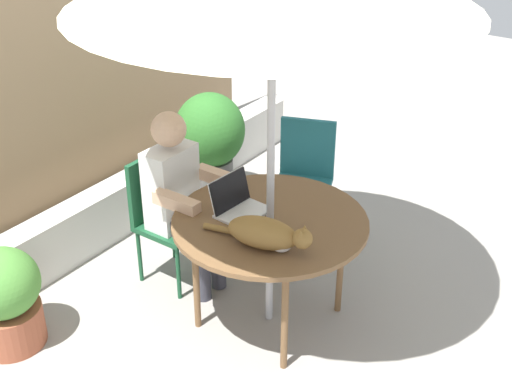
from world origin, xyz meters
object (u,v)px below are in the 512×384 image
Objects in this scene: patio_table at (270,227)px; laptop at (236,202)px; chair_empty at (304,171)px; person_seated at (180,193)px; cat at (267,234)px; potted_plant_near_fence at (210,140)px; chair_occupied at (163,209)px; potted_plant_by_chair at (4,297)px.

laptop is at bearing 99.20° from patio_table.
person_seated is (-1.00, 0.31, 0.17)m from chair_empty.
cat is 0.72× the size of potted_plant_near_fence.
chair_occupied is 0.72× the size of person_seated.
cat is at bearing -157.35° from chair_empty.
potted_plant_by_chair is (-1.07, 0.28, -0.17)m from chair_occupied.
chair_empty is 1.09m from laptop.
chair_empty is 0.87m from potted_plant_near_fence.
patio_table is 1.60m from potted_plant_near_fence.
patio_table is 0.95× the size of person_seated.
cat is at bearing -131.85° from potted_plant_near_fence.
chair_empty is at bearing 8.68° from laptop.
potted_plant_near_fence is (1.00, 0.56, -0.15)m from person_seated.
chair_occupied is 0.96× the size of potted_plant_near_fence.
person_seated is at bearing -150.88° from potted_plant_near_fence.
person_seated reaches higher than potted_plant_near_fence.
laptop reaches higher than chair_occupied.
patio_table is 1.32× the size of chair_empty.
person_seated is at bearing -22.30° from potted_plant_by_chair.
patio_table is 0.69m from person_seated.
person_seated is at bearing 85.76° from laptop.
laptop reaches higher than chair_empty.
person_seated is at bearing 162.58° from chair_empty.
cat is 1.02× the size of potted_plant_by_chair.
potted_plant_near_fence is at bearing 21.81° from chair_occupied.
chair_empty is (1.00, 0.37, -0.16)m from patio_table.
person_seated reaches higher than cat.
chair_empty is at bearing 20.51° from patio_table.
chair_occupied is at bearing -14.77° from potted_plant_by_chair.
patio_table is 1.79× the size of potted_plant_by_chair.
person_seated is (0.00, -0.16, 0.17)m from chair_occupied.
chair_empty is 0.72× the size of person_seated.
patio_table is 1.26× the size of potted_plant_near_fence.
patio_table is at bearing -90.00° from chair_occupied.
cat reaches higher than chair_empty.
laptop is 0.49× the size of cat.
patio_table is at bearing -128.71° from potted_plant_near_fence.
potted_plant_near_fence is (1.25, 1.39, -0.28)m from cat.
person_seated is 0.88m from cat.
chair_occupied is at bearing 75.93° from cat.
chair_empty is at bearing 22.65° from cat.
person_seated is at bearing -90.00° from chair_occupied.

